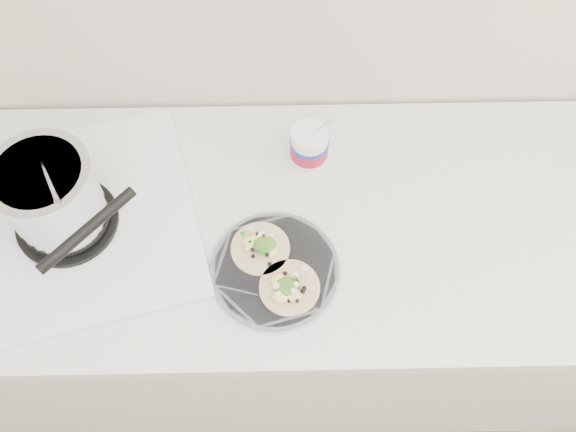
{
  "coord_description": "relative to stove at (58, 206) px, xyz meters",
  "views": [
    {
      "loc": [
        -0.07,
        0.73,
        2.15
      ],
      "look_at": [
        -0.05,
        1.39,
        0.96
      ],
      "focal_mm": 40.0,
      "sensor_mm": 36.0,
      "label": 1
    }
  ],
  "objects": [
    {
      "name": "counter",
      "position": [
        0.54,
        0.02,
        -0.54
      ],
      "size": [
        2.44,
        0.66,
        0.9
      ],
      "color": "silver",
      "rests_on": "ground"
    },
    {
      "name": "stove",
      "position": [
        0.0,
        0.0,
        0.0
      ],
      "size": [
        0.65,
        0.62,
        0.26
      ],
      "rotation": [
        0.0,
        0.0,
        0.25
      ],
      "color": "silver",
      "rests_on": "counter"
    },
    {
      "name": "taco_plate",
      "position": [
        0.45,
        -0.12,
        -0.07
      ],
      "size": [
        0.27,
        0.27,
        0.04
      ],
      "rotation": [
        0.0,
        0.0,
        0.32
      ],
      "color": "#5D5E64",
      "rests_on": "counter"
    },
    {
      "name": "tub",
      "position": [
        0.54,
        0.16,
        -0.02
      ],
      "size": [
        0.09,
        0.09,
        0.2
      ],
      "rotation": [
        0.0,
        0.0,
        0.07
      ],
      "color": "white",
      "rests_on": "counter"
    }
  ]
}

